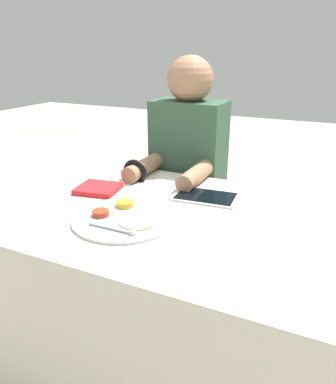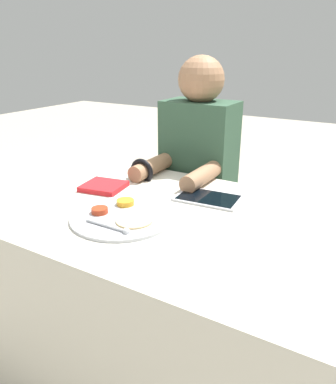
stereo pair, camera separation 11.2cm
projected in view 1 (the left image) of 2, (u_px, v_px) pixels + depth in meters
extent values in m
plane|color=#B2A893|center=(167.00, 372.00, 1.51)|extent=(12.00, 12.00, 0.00)
cube|color=beige|center=(167.00, 299.00, 1.39)|extent=(1.25, 0.81, 0.71)
cylinder|color=#B7BABF|center=(125.00, 219.00, 1.20)|extent=(0.34, 0.34, 0.01)
cylinder|color=gold|center=(125.00, 204.00, 1.28)|extent=(0.06, 0.06, 0.02)
cylinder|color=#A83319|center=(101.00, 213.00, 1.21)|extent=(0.05, 0.05, 0.02)
cylinder|color=#DBBC7F|center=(138.00, 222.00, 1.16)|extent=(0.12, 0.12, 0.01)
cylinder|color=#B7BABF|center=(111.00, 228.00, 1.12)|extent=(0.15, 0.01, 0.01)
sphere|color=#B7BABF|center=(133.00, 233.00, 1.09)|extent=(0.02, 0.02, 0.02)
cube|color=silver|center=(98.00, 190.00, 1.45)|extent=(0.17, 0.16, 0.01)
cube|color=red|center=(98.00, 189.00, 1.45)|extent=(0.18, 0.17, 0.02)
cube|color=#B7B7BC|center=(206.00, 197.00, 1.38)|extent=(0.25, 0.17, 0.01)
cube|color=black|center=(206.00, 196.00, 1.38)|extent=(0.22, 0.15, 0.00)
cube|color=black|center=(187.00, 255.00, 1.94)|extent=(0.29, 0.22, 0.44)
cube|color=#2D4C38|center=(189.00, 162.00, 1.76)|extent=(0.32, 0.20, 0.57)
sphere|color=#936B4C|center=(190.00, 79.00, 1.62)|extent=(0.20, 0.20, 0.20)
cylinder|color=#936B4C|center=(144.00, 167.00, 1.62)|extent=(0.07, 0.26, 0.07)
cylinder|color=#936B4C|center=(196.00, 175.00, 1.52)|extent=(0.07, 0.26, 0.07)
torus|color=black|center=(135.00, 172.00, 1.55)|extent=(0.11, 0.02, 0.11)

